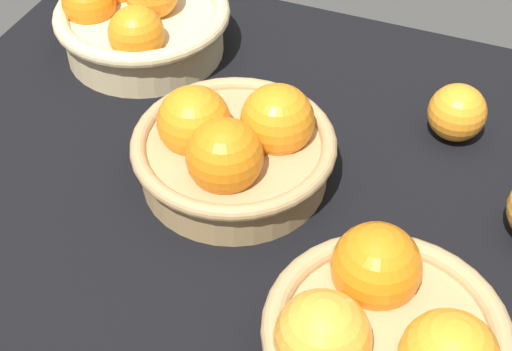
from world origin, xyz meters
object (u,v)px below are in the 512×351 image
object	(u,v)px
basket_near_right	(138,20)
loose_orange_side_gap	(457,112)
basket_center	(233,148)
basket_far_left	(383,336)

from	to	relation	value
basket_near_right	loose_orange_side_gap	world-z (taller)	basket_near_right
basket_center	basket_far_left	xyz separation A→B (cm)	(-21.34, 17.68, 0.41)
basket_center	basket_far_left	distance (cm)	27.72
loose_orange_side_gap	basket_center	bearing A→B (deg)	37.55
basket_center	basket_far_left	bearing A→B (deg)	140.36
basket_center	basket_far_left	size ratio (longest dim) A/B	1.05
basket_far_left	loose_orange_side_gap	bearing A→B (deg)	-90.03
basket_center	loose_orange_side_gap	world-z (taller)	basket_center
basket_near_right	loose_orange_side_gap	bearing A→B (deg)	177.73
basket_center	loose_orange_side_gap	bearing A→B (deg)	-142.45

